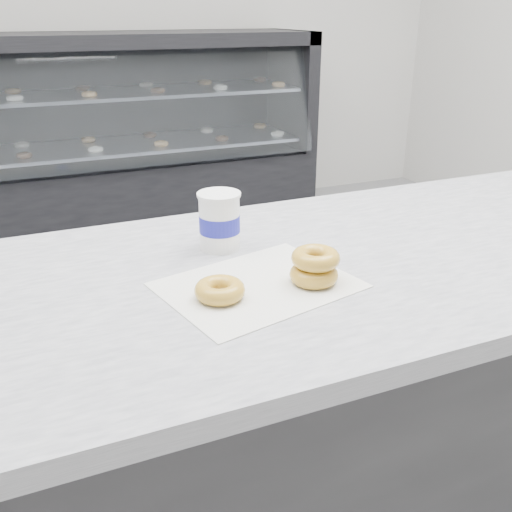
{
  "coord_description": "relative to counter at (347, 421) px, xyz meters",
  "views": [
    {
      "loc": [
        -0.64,
        -1.53,
        1.37
      ],
      "look_at": [
        -0.25,
        -0.63,
        0.94
      ],
      "focal_mm": 40.0,
      "sensor_mm": 36.0,
      "label": 1
    }
  ],
  "objects": [
    {
      "name": "ground",
      "position": [
        0.0,
        0.6,
        -0.45
      ],
      "size": [
        5.0,
        5.0,
        0.0
      ],
      "primitive_type": "plane",
      "color": "gray",
      "rests_on": "ground"
    },
    {
      "name": "counter",
      "position": [
        0.0,
        0.0,
        0.0
      ],
      "size": [
        3.06,
        0.76,
        0.9
      ],
      "color": "#333335",
      "rests_on": "ground"
    },
    {
      "name": "display_case",
      "position": [
        0.0,
        2.72,
        0.04
      ],
      "size": [
        2.4,
        0.74,
        1.25
      ],
      "color": "black",
      "rests_on": "ground"
    },
    {
      "name": "wax_paper",
      "position": [
        -0.26,
        -0.06,
        0.45
      ],
      "size": [
        0.39,
        0.33,
        0.0
      ],
      "primitive_type": "cube",
      "rotation": [
        0.0,
        0.0,
        0.23
      ],
      "color": "silver",
      "rests_on": "counter"
    },
    {
      "name": "donut_single",
      "position": [
        -0.35,
        -0.09,
        0.47
      ],
      "size": [
        0.11,
        0.11,
        0.03
      ],
      "primitive_type": "torus",
      "rotation": [
        0.0,
        0.0,
        0.28
      ],
      "color": "gold",
      "rests_on": "wax_paper"
    },
    {
      "name": "donut_stack",
      "position": [
        -0.16,
        -0.09,
        0.48
      ],
      "size": [
        0.12,
        0.12,
        0.06
      ],
      "color": "gold",
      "rests_on": "wax_paper"
    },
    {
      "name": "coffee_cup",
      "position": [
        -0.27,
        0.14,
        0.51
      ],
      "size": [
        0.11,
        0.11,
        0.12
      ],
      "rotation": [
        0.0,
        0.0,
        -0.31
      ],
      "color": "white",
      "rests_on": "counter"
    }
  ]
}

